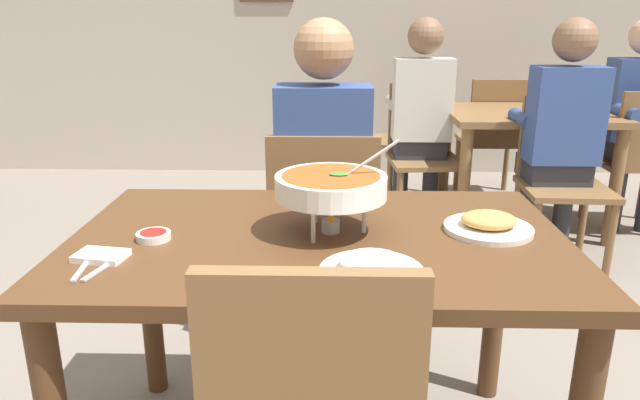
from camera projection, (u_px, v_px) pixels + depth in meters
name	position (u px, v px, depth m)	size (l,w,h in m)	color
dining_table_main	(319.00, 271.00, 1.61)	(1.33, 0.83, 0.75)	#51331C
chair_diner_main	(323.00, 227.00, 2.31)	(0.44, 0.44, 0.90)	brown
diner_main	(324.00, 168.00, 2.27)	(0.40, 0.45, 1.31)	#2D2D38
curry_bowl	(331.00, 187.00, 1.55)	(0.33, 0.30, 0.26)	silver
rice_plate	(372.00, 267.00, 1.32)	(0.24, 0.24, 0.06)	white
appetizer_plate	(488.00, 224.00, 1.59)	(0.24, 0.24, 0.06)	white
sauce_dish	(154.00, 236.00, 1.53)	(0.09, 0.09, 0.02)	white
napkin_folded	(101.00, 256.00, 1.41)	(0.12, 0.08, 0.02)	white
fork_utensil	(85.00, 266.00, 1.36)	(0.01, 0.17, 0.01)	silver
spoon_utensil	(106.00, 266.00, 1.36)	(0.01, 0.17, 0.01)	silver
dining_table_far	(526.00, 133.00, 3.64)	(1.00, 0.80, 0.75)	brown
chair_bg_middle	(561.00, 171.00, 3.16)	(0.46, 0.46, 0.90)	brown
chair_bg_right	(423.00, 146.00, 3.75)	(0.47, 0.47, 0.90)	brown
chair_bg_corner	(495.00, 133.00, 4.19)	(0.44, 0.44, 0.90)	brown
chair_bg_window	(417.00, 132.00, 4.24)	(0.47, 0.47, 0.90)	brown
patron_bg_left	(639.00, 112.00, 3.59)	(0.40, 0.45, 1.31)	#2D2D38
patron_bg_middle	(561.00, 128.00, 3.09)	(0.40, 0.45, 1.31)	#2D2D38
patron_bg_right	(421.00, 110.00, 3.66)	(0.40, 0.45, 1.31)	#2D2D38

